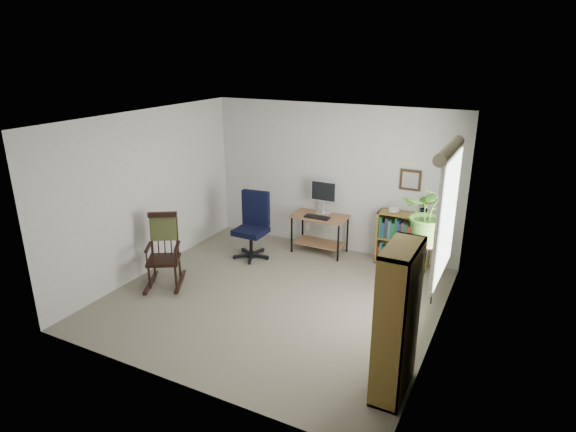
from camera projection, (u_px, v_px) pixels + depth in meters
The scene contains 18 objects.
floor at pixel (275, 297), 6.53m from camera, with size 4.20×4.00×0.00m, color gray.
ceiling at pixel (273, 119), 5.74m from camera, with size 4.20×4.00×0.00m, color silver.
wall_back at pixel (333, 178), 7.82m from camera, with size 4.20×0.00×2.40m, color beige.
wall_front at pixel (171, 277), 4.45m from camera, with size 4.20×0.00×2.40m, color beige.
wall_left at pixel (148, 193), 7.03m from camera, with size 0.00×4.00×2.40m, color beige.
wall_right at pixel (443, 243), 5.24m from camera, with size 0.00×4.00×2.40m, color beige.
window at pixel (446, 217), 5.44m from camera, with size 0.12×1.20×1.50m, color silver, non-canonical shape.
desk at pixel (320, 234), 7.89m from camera, with size 0.89×0.49×0.64m, color #8C5F3E, non-canonical shape.
monitor at pixel (324, 197), 7.81m from camera, with size 0.46×0.16×0.56m, color silver, non-canonical shape.
keyboard at pixel (317, 217), 7.68m from camera, with size 0.40×0.15×0.03m, color black.
office_chair at pixel (251, 226), 7.61m from camera, with size 0.59×0.59×1.08m, color black, non-canonical shape.
rocking_chair at pixel (163, 251), 6.73m from camera, with size 0.54×0.90×1.05m, color black, non-canonical shape.
low_bookshelf at pixel (403, 240), 7.38m from camera, with size 0.80×0.27×0.84m, color olive, non-canonical shape.
tall_bookshelf at pixel (397, 322), 4.52m from camera, with size 0.29×0.67×1.54m, color olive, non-canonical shape.
plant_stand at pixel (424, 270), 6.26m from camera, with size 0.26×0.26×0.95m, color black, non-canonical shape.
spider_plant at pixel (433, 186), 5.88m from camera, with size 1.69×1.88×1.46m, color #346021.
potted_plant_small at pixel (424, 213), 7.12m from camera, with size 0.13×0.24×0.11m, color #346021.
framed_picture at pixel (410, 180), 7.21m from camera, with size 0.32×0.04×0.32m, color black, non-canonical shape.
Camera 1 is at (2.79, -5.09, 3.20)m, focal length 30.00 mm.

